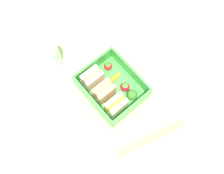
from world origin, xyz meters
TOP-DOWN VIEW (x-y plane):
  - ground_plane at (0.00, 0.00)cm, footprint 120.00×120.00cm
  - bento_tray at (0.00, 0.00)cm, footprint 16.38×13.84cm
  - bento_rim at (0.00, 0.00)cm, footprint 16.38×13.84cm
  - sandwich_left at (-4.86, 2.71)cm, footprint 3.44×5.42cm
  - sandwich_center_left at (0.00, 2.71)cm, footprint 3.44×5.42cm
  - sandwich_center at (4.86, 2.71)cm, footprint 3.44×5.42cm
  - broccoli_floret at (-5.29, -2.43)cm, footprint 2.87×2.87cm
  - strawberry_far_left at (-2.20, -2.75)cm, footprint 2.65×2.65cm
  - carrot_stick_far_left at (1.82, -2.48)cm, footprint 1.32×3.73cm
  - strawberry_left at (5.46, -3.22)cm, footprint 2.41×2.41cm
  - chopstick_pair at (-16.76, 0.91)cm, footprint 6.74×19.33cm
  - drinking_glass at (17.71, 7.50)cm, footprint 5.82×5.82cm
  - folded_napkin at (-2.22, -14.08)cm, footprint 16.48×13.25cm

SIDE VIEW (x-z plane):
  - ground_plane at x=0.00cm, z-range -2.00..0.00cm
  - folded_napkin at x=-2.22cm, z-range 0.00..0.40cm
  - chopstick_pair at x=-16.76cm, z-range 0.00..0.70cm
  - bento_tray at x=0.00cm, z-range 0.00..1.20cm
  - carrot_stick_far_left at x=1.82cm, z-range 1.20..2.26cm
  - strawberry_left at x=5.46cm, z-range 1.02..4.04cm
  - strawberry_far_left at x=-2.20cm, z-range 1.02..4.27cm
  - broccoli_floret at x=-5.29cm, z-range 1.49..5.30cm
  - bento_rim at x=0.00cm, z-range 1.20..5.87cm
  - sandwich_left at x=-4.86cm, z-range 1.20..6.77cm
  - sandwich_center_left at x=0.00cm, z-range 1.20..6.77cm
  - sandwich_center at x=4.86cm, z-range 1.20..6.77cm
  - drinking_glass at x=17.71cm, z-range 0.00..8.33cm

